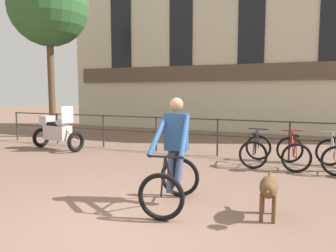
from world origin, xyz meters
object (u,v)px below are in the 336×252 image
Objects in this scene: parked_bicycle_near_lamp at (256,150)px; parked_bicycle_mid_left at (293,152)px; parked_motorcycle at (57,132)px; cyclist_with_bike at (174,157)px; parked_bicycle_mid_right at (333,155)px; dog at (268,189)px.

parked_bicycle_near_lamp is 0.93× the size of parked_bicycle_mid_left.
parked_motorcycle is 1.49× the size of parked_bicycle_mid_left.
cyclist_with_bike is 3.58m from parked_bicycle_near_lamp.
parked_bicycle_mid_left is at bearing -78.50° from parked_motorcycle.
parked_motorcycle is 1.60× the size of parked_bicycle_near_lamp.
parked_bicycle_mid_right is (2.52, 3.46, -0.41)m from cyclist_with_bike.
cyclist_with_bike is at bearing 174.52° from dog.
cyclist_with_bike is at bearing -112.59° from parked_motorcycle.
cyclist_with_bike is at bearing 54.39° from parked_bicycle_mid_left.
dog is (1.45, -0.05, -0.32)m from cyclist_with_bike.
parked_motorcycle is (-6.60, 3.24, 0.12)m from dog.
cyclist_with_bike is 1.41× the size of parked_bicycle_mid_left.
cyclist_with_bike reaches higher than parked_bicycle_mid_left.
parked_bicycle_mid_left is 0.86m from parked_bicycle_mid_right.
parked_bicycle_mid_right is (7.66, 0.27, -0.20)m from parked_motorcycle.
parked_motorcycle is (-5.14, 3.19, -0.20)m from cyclist_with_bike.
parked_bicycle_near_lamp and parked_bicycle_mid_right have the same top height.
parked_motorcycle is 6.81m from parked_bicycle_mid_left.
parked_bicycle_mid_right is at bearing 170.01° from parked_bicycle_mid_left.
parked_bicycle_mid_left is (0.86, 0.00, 0.00)m from parked_bicycle_near_lamp.
parked_bicycle_mid_left is (1.66, 3.46, -0.41)m from cyclist_with_bike.
parked_motorcycle is at bearing -7.72° from parked_bicycle_mid_left.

